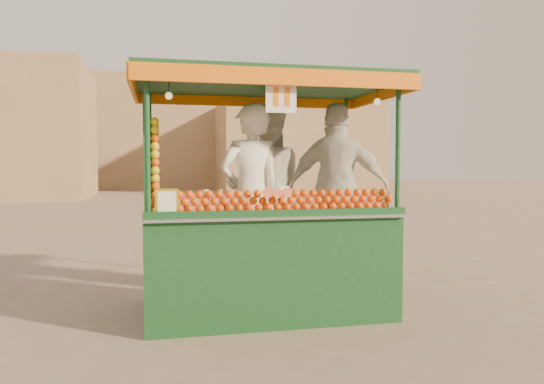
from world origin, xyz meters
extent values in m
plane|color=#705E50|center=(0.00, 0.00, 0.00)|extent=(90.00, 90.00, 0.00)
cube|color=#A17E5B|center=(7.00, 24.00, 2.50)|extent=(9.00, 6.00, 5.00)
cube|color=#A17E5B|center=(-2.00, 30.00, 3.50)|extent=(14.00, 7.00, 7.00)
cube|color=#103B1B|center=(0.15, -0.10, 0.14)|extent=(2.40, 1.48, 0.28)
cylinder|color=black|center=(-0.68, -0.10, 0.17)|extent=(0.33, 0.09, 0.33)
cylinder|color=black|center=(0.98, -0.10, 0.17)|extent=(0.33, 0.09, 0.33)
cube|color=#103B1B|center=(0.15, -0.70, 0.65)|extent=(2.40, 0.28, 0.74)
cube|color=#103B1B|center=(-0.91, -0.01, 0.65)|extent=(0.28, 1.20, 0.74)
cube|color=#103B1B|center=(1.22, -0.01, 0.65)|extent=(0.28, 1.20, 0.74)
cube|color=#B2B2B7|center=(0.15, -0.68, 1.03)|extent=(2.40, 0.43, 0.03)
cylinder|color=#103B1B|center=(-1.00, -0.80, 1.66)|extent=(0.05, 0.05, 1.29)
cylinder|color=#103B1B|center=(1.31, -0.80, 1.66)|extent=(0.05, 0.05, 1.29)
cylinder|color=#103B1B|center=(-1.00, 0.59, 1.66)|extent=(0.05, 0.05, 1.29)
cylinder|color=#103B1B|center=(1.31, 0.59, 1.66)|extent=(0.05, 0.05, 1.29)
cube|color=#103B1B|center=(0.15, -0.10, 2.35)|extent=(2.59, 1.66, 0.07)
cube|color=orange|center=(0.15, -0.94, 2.27)|extent=(2.59, 0.04, 0.15)
cube|color=orange|center=(0.15, 0.73, 2.27)|extent=(2.59, 0.04, 0.15)
cube|color=orange|center=(-1.14, -0.10, 2.27)|extent=(0.04, 1.66, 0.15)
cube|color=orange|center=(1.45, -0.10, 2.27)|extent=(0.04, 1.66, 0.15)
cylinder|color=#EE6B48|center=(0.13, -0.80, 1.26)|extent=(0.09, 0.02, 0.09)
cube|color=gold|center=(-0.85, -0.80, 1.17)|extent=(0.20, 0.02, 0.26)
cube|color=white|center=(0.15, -0.86, 2.11)|extent=(0.28, 0.01, 0.28)
sphere|color=#FFE5B2|center=(-0.82, -0.73, 2.11)|extent=(0.06, 0.06, 0.06)
sphere|color=#FFE5B2|center=(1.12, -0.73, 2.11)|extent=(0.06, 0.06, 0.06)
imported|color=white|center=(0.00, -0.15, 1.20)|extent=(0.76, 0.58, 1.85)
imported|color=silver|center=(0.29, 0.45, 1.23)|extent=(1.02, 0.85, 1.91)
imported|color=silver|center=(1.02, 0.08, 1.24)|extent=(1.22, 0.87, 1.92)
camera|label=1|loc=(-0.92, -5.33, 1.51)|focal=34.12mm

